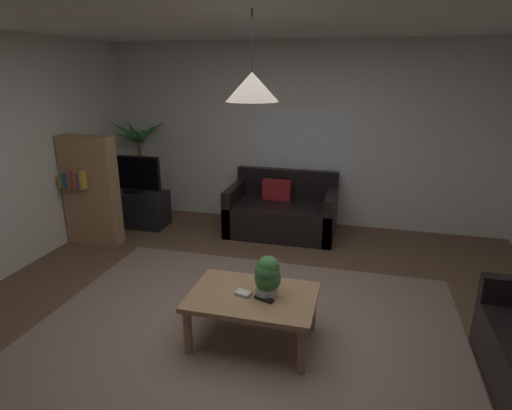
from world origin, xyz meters
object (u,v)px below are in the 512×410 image
Objects in this scene: coffee_table at (253,302)px; book_on_table_0 at (243,294)px; couch_under_window at (282,213)px; pendant_lamp at (252,87)px; tv_stand at (136,208)px; potted_plant_on_table at (268,275)px; tv at (132,174)px; bookshelf_corner at (90,190)px; remote_on_table_0 at (264,299)px; potted_palm_corner at (141,168)px.

book_on_table_0 is at bearing -162.25° from coffee_table.
pendant_lamp is at bearing -84.18° from couch_under_window.
coffee_table is 8.24× the size of book_on_table_0.
pendant_lamp is (2.36, -2.26, 1.80)m from tv_stand.
potted_plant_on_table is 0.58× the size of pendant_lamp.
bookshelf_corner is (-0.19, -0.70, -0.06)m from tv.
book_on_table_0 is 0.09× the size of bookshelf_corner.
couch_under_window is 2.52m from coffee_table.
book_on_table_0 reaches higher than coffee_table.
coffee_table is at bearing -43.73° from tv_stand.
tv_stand is (-2.48, 2.24, -0.37)m from potted_plant_on_table.
remote_on_table_0 is at bearing -28.68° from pendant_lamp.
tv_stand is 1.50× the size of pendant_lamp.
pendant_lamp is at bearing -31.03° from bookshelf_corner.
remote_on_table_0 is at bearing -98.02° from potted_plant_on_table.
tv_stand is 0.64× the size of bookshelf_corner.
potted_plant_on_table is at bearing 6.91° from pendant_lamp.
bookshelf_corner is at bearing 148.97° from pendant_lamp.
tv is (-2.10, -0.27, 0.50)m from couch_under_window.
potted_palm_corner is at bearing -116.94° from remote_on_table_0.
coffee_table is 2.97× the size of potted_plant_on_table.
pendant_lamp reaches higher than book_on_table_0.
pendant_lamp is (0.00, -0.00, 1.69)m from coffee_table.
pendant_lamp is (-0.11, 0.06, 1.61)m from remote_on_table_0.
tv is at bearing 136.55° from coffee_table.
book_on_table_0 is 0.21× the size of pendant_lamp.
bookshelf_corner is 3.26m from pendant_lamp.
couch_under_window is 3.09m from pendant_lamp.
coffee_table is 0.11m from book_on_table_0.
pendant_lamp is (0.26, -2.51, 1.78)m from couch_under_window.
couch_under_window is at bearing 95.82° from coffee_table.
potted_palm_corner is 3.96m from pendant_lamp.
bookshelf_corner is (-2.65, 1.59, 0.26)m from remote_on_table_0.
potted_plant_on_table is at bearing -46.22° from potted_palm_corner.
potted_palm_corner is 1.06× the size of bookshelf_corner.
pendant_lamp reaches higher than remote_on_table_0.
couch_under_window is at bearing 6.82° from tv_stand.
remote_on_table_0 is (0.11, -0.06, 0.08)m from coffee_table.
potted_palm_corner is 2.48× the size of pendant_lamp.
potted_palm_corner reaches higher than tv.
tv_stand is 0.61× the size of potted_palm_corner.
coffee_table is 0.15m from remote_on_table_0.
couch_under_window is 1.04× the size of bookshelf_corner.
pendant_lamp reaches higher than tv_stand.
coffee_table is at bearing -31.03° from bookshelf_corner.
coffee_table is (0.26, -2.51, 0.09)m from couch_under_window.
potted_palm_corner is (-2.51, 2.76, 0.36)m from coffee_table.
couch_under_window reaches higher than potted_plant_on_table.
potted_palm_corner is at bearing 133.78° from potted_plant_on_table.
potted_palm_corner reaches higher than tv_stand.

